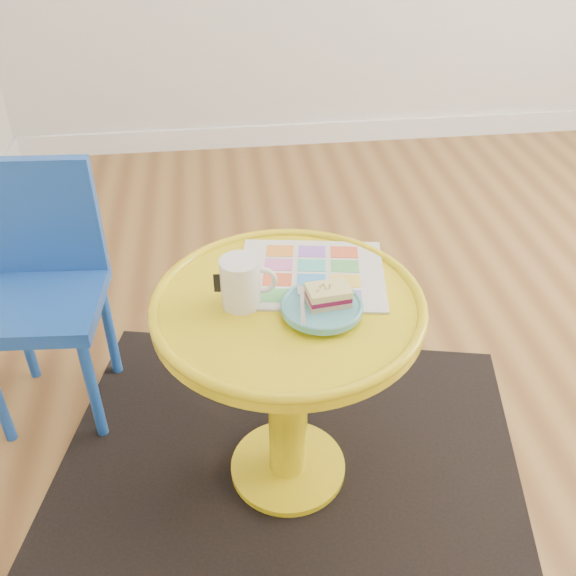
{
  "coord_description": "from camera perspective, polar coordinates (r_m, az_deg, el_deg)",
  "views": [
    {
      "loc": [
        -0.93,
        -1.46,
        1.49
      ],
      "look_at": [
        -0.79,
        -0.29,
        0.64
      ],
      "focal_mm": 40.0,
      "sensor_mm": 36.0,
      "label": 1
    }
  ],
  "objects": [
    {
      "name": "newspaper",
      "position": [
        1.56,
        2.11,
        1.26
      ],
      "size": [
        0.4,
        0.35,
        0.01
      ],
      "primitive_type": "cube",
      "rotation": [
        0.0,
        0.0,
        -0.17
      ],
      "color": "silver",
      "rests_on": "side_table"
    },
    {
      "name": "side_table",
      "position": [
        1.58,
        0.0,
        -6.15
      ],
      "size": [
        0.63,
        0.63,
        0.6
      ],
      "color": "gold",
      "rests_on": "ground"
    },
    {
      "name": "chair",
      "position": [
        1.96,
        -21.03,
        0.83
      ],
      "size": [
        0.36,
        0.36,
        0.77
      ],
      "rotation": [
        0.0,
        0.0,
        -0.07
      ],
      "color": "#1A4BAE",
      "rests_on": "ground"
    },
    {
      "name": "floor",
      "position": [
        2.28,
        19.2,
        -7.36
      ],
      "size": [
        4.0,
        4.0,
        0.0
      ],
      "primitive_type": "plane",
      "color": "brown",
      "rests_on": "ground"
    },
    {
      "name": "fork",
      "position": [
        1.42,
        1.3,
        -1.42
      ],
      "size": [
        0.03,
        0.14,
        0.0
      ],
      "rotation": [
        0.0,
        0.0,
        -0.12
      ],
      "color": "silver",
      "rests_on": "plate"
    },
    {
      "name": "cake_slice",
      "position": [
        1.42,
        3.61,
        -0.64
      ],
      "size": [
        0.1,
        0.07,
        0.04
      ],
      "rotation": [
        0.0,
        0.0,
        0.12
      ],
      "color": "#D3BC8C",
      "rests_on": "plate"
    },
    {
      "name": "rug",
      "position": [
        1.89,
        -0.0,
        -15.8
      ],
      "size": [
        1.51,
        1.36,
        0.01
      ],
      "primitive_type": "cube",
      "rotation": [
        0.0,
        0.0,
        -0.22
      ],
      "color": "black",
      "rests_on": "ground"
    },
    {
      "name": "plate",
      "position": [
        1.43,
        3.01,
        -1.72
      ],
      "size": [
        0.18,
        0.18,
        0.02
      ],
      "color": "teal",
      "rests_on": "newspaper"
    },
    {
      "name": "room_walls",
      "position": [
        2.84,
        -7.47,
        5.28
      ],
      "size": [
        4.0,
        4.0,
        4.0
      ],
      "color": "silver",
      "rests_on": "ground"
    },
    {
      "name": "mug",
      "position": [
        1.43,
        -4.15,
        0.59
      ],
      "size": [
        0.13,
        0.09,
        0.12
      ],
      "rotation": [
        0.0,
        0.0,
        -0.1
      ],
      "color": "white",
      "rests_on": "side_table"
    }
  ]
}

